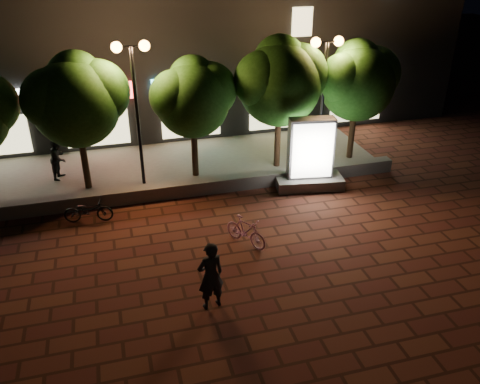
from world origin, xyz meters
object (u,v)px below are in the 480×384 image
object	(u,v)px
tree_mid	(193,95)
ad_kiosk	(310,160)
tree_left	(76,97)
street_lamp_right	(325,69)
rider	(211,276)
tree_right	(281,79)
street_lamp_left	(134,78)
scooter_parked	(88,210)
tree_far_right	(358,78)
scooter_pink	(246,231)
pedestrian	(58,158)

from	to	relation	value
tree_mid	ad_kiosk	distance (m)	4.82
tree_left	street_lamp_right	xyz separation A→B (m)	(8.95, -0.26, 0.45)
tree_left	rider	distance (m)	8.49
tree_right	ad_kiosk	bearing A→B (deg)	-74.78
tree_left	street_lamp_left	bearing A→B (deg)	-7.70
rider	scooter_parked	world-z (taller)	rider
street_lamp_left	street_lamp_right	world-z (taller)	street_lamp_left
street_lamp_right	tree_far_right	bearing A→B (deg)	9.61
scooter_pink	scooter_parked	xyz separation A→B (m)	(-4.56, 2.62, -0.04)
tree_mid	street_lamp_left	xyz separation A→B (m)	(-2.05, -0.26, 0.81)
street_lamp_right	rider	size ratio (longest dim) A/B	2.64
tree_mid	ad_kiosk	size ratio (longest dim) A/B	1.70
tree_mid	tree_far_right	world-z (taller)	tree_far_right
tree_right	ad_kiosk	size ratio (longest dim) A/B	1.92
street_lamp_left	rider	distance (m)	7.99
rider	pedestrian	distance (m)	9.48
tree_far_right	tree_left	bearing A→B (deg)	180.00
tree_right	tree_far_right	size ratio (longest dim) A/B	1.06
tree_far_right	rider	xyz separation A→B (m)	(-7.58, -7.57, -2.43)
tree_right	pedestrian	size ratio (longest dim) A/B	3.14
street_lamp_left	street_lamp_right	size ratio (longest dim) A/B	1.04
tree_right	scooter_parked	bearing A→B (deg)	-161.43
tree_left	street_lamp_left	distance (m)	2.05
scooter_parked	pedestrian	size ratio (longest dim) A/B	0.97
tree_far_right	tree_mid	bearing A→B (deg)	-180.00
tree_left	tree_right	world-z (taller)	tree_right
street_lamp_right	tree_mid	bearing A→B (deg)	176.96
tree_right	scooter_parked	size ratio (longest dim) A/B	3.24
tree_left	tree_right	bearing A→B (deg)	0.00
tree_mid	rider	world-z (taller)	tree_mid
scooter_parked	tree_mid	bearing A→B (deg)	-49.83
rider	scooter_parked	size ratio (longest dim) A/B	1.20
scooter_pink	street_lamp_left	bearing A→B (deg)	84.78
ad_kiosk	scooter_pink	bearing A→B (deg)	-136.65
tree_left	street_lamp_left	size ratio (longest dim) A/B	0.94
tree_mid	street_lamp_right	size ratio (longest dim) A/B	0.90
tree_mid	street_lamp_left	distance (m)	2.22
tree_left	street_lamp_right	bearing A→B (deg)	-1.68
tree_far_right	ad_kiosk	xyz separation A→B (m)	(-2.66, -1.96, -2.30)
pedestrian	street_lamp_right	bearing A→B (deg)	-78.18
street_lamp_left	ad_kiosk	world-z (taller)	street_lamp_left
street_lamp_left	ad_kiosk	size ratio (longest dim) A/B	1.96
street_lamp_right	tree_left	bearing A→B (deg)	178.32
street_lamp_left	pedestrian	bearing A→B (deg)	156.49
pedestrian	scooter_pink	bearing A→B (deg)	-118.50
tree_right	tree_far_right	world-z (taller)	tree_right
tree_far_right	scooter_parked	bearing A→B (deg)	-166.84
rider	tree_mid	bearing A→B (deg)	-111.02
street_lamp_left	scooter_pink	distance (m)	6.53
tree_mid	pedestrian	distance (m)	5.64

